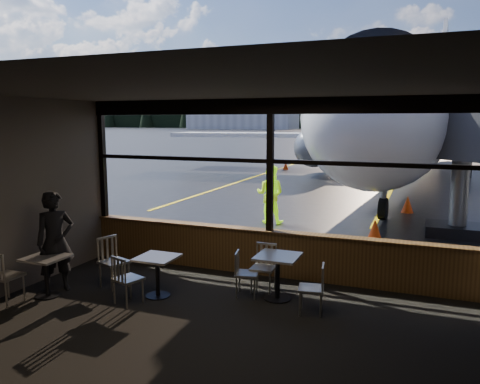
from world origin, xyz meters
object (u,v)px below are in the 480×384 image
Objects in this scene: chair_near_e at (311,289)px; chair_left_s at (6,277)px; chair_mid_w at (114,263)px; passenger at (55,242)px; jet_bridge at (457,141)px; chair_near_w at (247,274)px; cone_wing at (286,166)px; chair_near_n at (263,269)px; cafe_table_mid at (158,277)px; cafe_table_left at (47,277)px; chair_mid_s at (128,279)px; ground_crew at (270,194)px; cone_nose at (408,204)px; airliner at (426,71)px; cafe_table_near at (278,277)px; cone_extra at (375,229)px.

chair_near_e is 5.10m from chair_left_s.
passenger reaches higher than chair_mid_w.
chair_mid_w is at bearing -130.11° from jet_bridge.
chair_mid_w is 1.79m from chair_left_s.
chair_near_w reaches higher than cone_wing.
chair_near_w is 4.08m from chair_left_s.
chair_near_n is at bearing 48.15° from chair_near_e.
chair_near_e is 3.68m from chair_mid_w.
cafe_table_mid reaches higher than cafe_table_left.
chair_mid_s is (-1.74, -1.06, 0.02)m from chair_near_w.
ground_crew is 3.12× the size of cone_nose.
chair_mid_w reaches higher than chair_left_s.
chair_mid_w is (-2.45, -0.47, 0.07)m from chair_near_w.
airliner reaches higher than passenger.
chair_near_w is at bearing -118.25° from jet_bridge.
chair_near_w is at bearing -104.42° from cone_nose.
cone_wing is (-1.82, 23.52, -0.22)m from chair_left_s.
jet_bridge is 7.65m from cafe_table_near.
chair_near_e is at bearing -73.10° from cone_wing.
cafe_table_mid is 1.29× the size of cone_nose.
chair_near_e is 0.87× the size of chair_mid_w.
chair_mid_w is 1.81× the size of cone_extra.
airliner reaches higher than chair_mid_w.
airliner is at bearing -98.53° from chair_near_n.
airliner is 22.26m from chair_mid_w.
jet_bridge is 20.68× the size of cone_nose.
chair_near_w is at bearing 21.47° from cafe_table_left.
jet_bridge is at bearing 49.32° from cafe_table_left.
chair_near_n is at bearing 24.73° from cafe_table_left.
cafe_table_mid is 0.40× the size of passenger.
airliner is 16.49m from cone_extra.
ground_crew is at bearing 19.44° from passenger.
cafe_table_left is 0.87× the size of chair_near_e.
passenger reaches higher than ground_crew.
chair_mid_s is at bearing -119.46° from cone_extra.
chair_near_n is 2.37m from chair_mid_s.
chair_left_s is (-1.21, -1.32, -0.00)m from chair_mid_w.
cafe_table_mid is at bearing -96.53° from airliner.
jet_bridge is at bearing -174.24° from ground_crew.
jet_bridge is at bearing -7.94° from passenger.
chair_near_w is at bearing 120.88° from chair_mid_w.
chair_left_s is 8.68m from cone_extra.
chair_near_w is at bearing -173.71° from cafe_table_near.
chair_mid_w is 0.52× the size of passenger.
chair_near_e is 1.21m from chair_near_n.
jet_bridge is (0.94, -13.80, -3.25)m from airliner.
ground_crew is (-4.18, -14.52, -4.91)m from airliner.
chair_left_s is at bearing -170.47° from passenger.
ground_crew is at bearing 76.32° from cafe_table_left.
chair_mid_w is (-3.67, -0.14, 0.06)m from chair_near_e.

